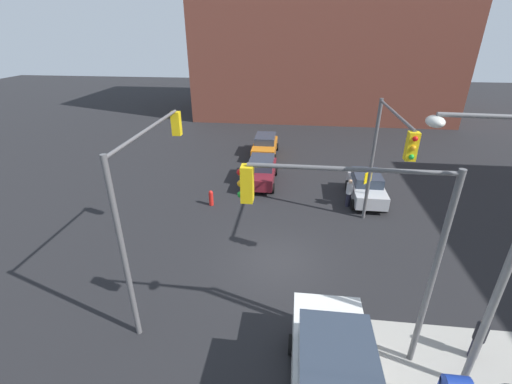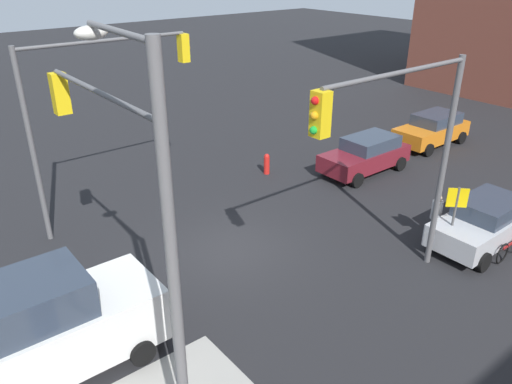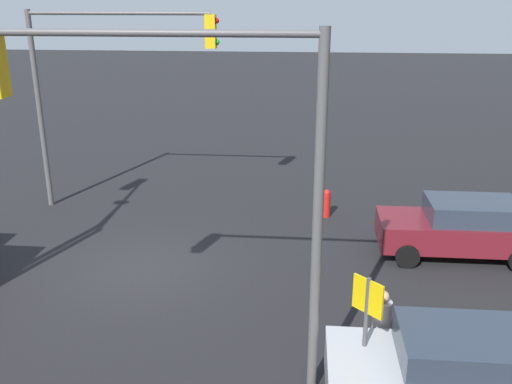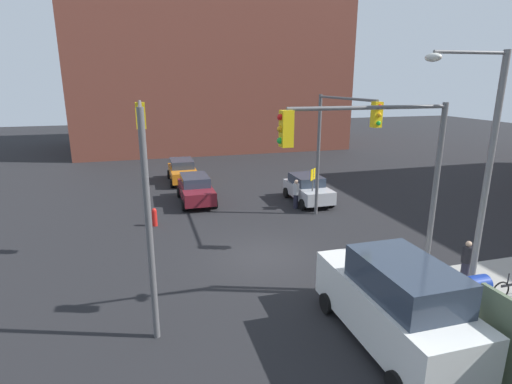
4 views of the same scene
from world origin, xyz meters
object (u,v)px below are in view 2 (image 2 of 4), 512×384
Objects in this scene: traffic_signal_nw_corner at (404,138)px; hatchback_maroon at (366,154)px; pedestrian_crossing at (436,217)px; fire_hydrant at (267,163)px; coupe_orange at (432,129)px; bicycle_at_crosswalk at (511,248)px; traffic_signal_ne_corner at (120,179)px; van_white_delivery at (37,332)px; hatchback_silver at (483,222)px; street_lamp_corner at (161,247)px; traffic_signal_se_corner at (98,95)px.

traffic_signal_nw_corner is 9.54m from hatchback_maroon.
hatchback_maroon is at bearing 51.29° from pedestrian_crossing.
fire_hydrant is 0.22× the size of coupe_orange.
hatchback_maroon is at bearing -135.73° from traffic_signal_nw_corner.
traffic_signal_nw_corner is 6.37m from bicycle_at_crosswalk.
van_white_delivery is at bearing -15.64° from traffic_signal_ne_corner.
bicycle_at_crosswalk is (0.01, 1.04, -0.50)m from hatchback_silver.
bicycle_at_crosswalk is (-11.30, 3.61, -4.29)m from traffic_signal_ne_corner.
street_lamp_corner reaches higher than coupe_orange.
van_white_delivery is at bearing 54.58° from traffic_signal_se_corner.
fire_hydrant is at bearing -136.59° from street_lamp_corner.
traffic_signal_nw_corner is 5.15m from pedestrian_crossing.
coupe_orange is (-19.25, -7.29, -3.86)m from street_lamp_corner.
hatchback_silver and coupe_orange have the same top height.
coupe_orange is at bearing 170.74° from traffic_signal_se_corner.
coupe_orange is at bearing -169.98° from van_white_delivery.
traffic_signal_se_corner is 0.81× the size of street_lamp_corner.
traffic_signal_se_corner is at bearing -107.04° from street_lamp_corner.
van_white_delivery is at bearing -68.42° from street_lamp_corner.
hatchback_silver is 2.28× the size of bicycle_at_crosswalk.
pedestrian_crossing is at bearing 172.22° from traffic_signal_ne_corner.
street_lamp_corner is 12.76m from bicycle_at_crosswalk.
bicycle_at_crosswalk is at bearing -76.73° from pedestrian_crossing.
hatchback_maroon is at bearing -167.38° from van_white_delivery.
street_lamp_corner is 15.96m from hatchback_maroon.
traffic_signal_se_corner is 1.51× the size of hatchback_maroon.
pedestrian_crossing is at bearing -171.55° from street_lamp_corner.
traffic_signal_nw_corner reaches higher than hatchback_silver.
street_lamp_corner is 5.19m from van_white_delivery.
pedestrian_crossing is (-0.80, 8.00, 0.40)m from fire_hydrant.
traffic_signal_se_corner is 7.29m from traffic_signal_ne_corner.
coupe_orange is 0.79× the size of van_white_delivery.
traffic_signal_ne_corner is 3.11m from street_lamp_corner.
traffic_signal_ne_corner is at bearing 164.36° from van_white_delivery.
hatchback_maroon reaches higher than bicycle_at_crosswalk.
coupe_orange is at bearing 23.11° from pedestrian_crossing.
hatchback_silver is (-4.47, 0.46, -3.80)m from traffic_signal_nw_corner.
traffic_signal_se_corner reaches higher than hatchback_silver.
traffic_signal_nw_corner is 0.81× the size of street_lamp_corner.
traffic_signal_se_corner is 1.63× the size of hatchback_silver.
traffic_signal_nw_corner is at bearing -18.59° from bicycle_at_crosswalk.
traffic_signal_nw_corner is at bearing -172.95° from street_lamp_corner.
hatchback_silver is (-1.82, 9.16, 0.36)m from fire_hydrant.
traffic_signal_ne_corner is 14.22m from hatchback_maroon.
traffic_signal_ne_corner is 11.05m from pedestrian_crossing.
coupe_orange is 2.50× the size of pedestrian_crossing.
van_white_delivery reaches higher than bicycle_at_crosswalk.
pedestrian_crossing is at bearing 95.71° from fire_hydrant.
van_white_delivery reaches higher than coupe_orange.
hatchback_silver and hatchback_maroon have the same top height.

